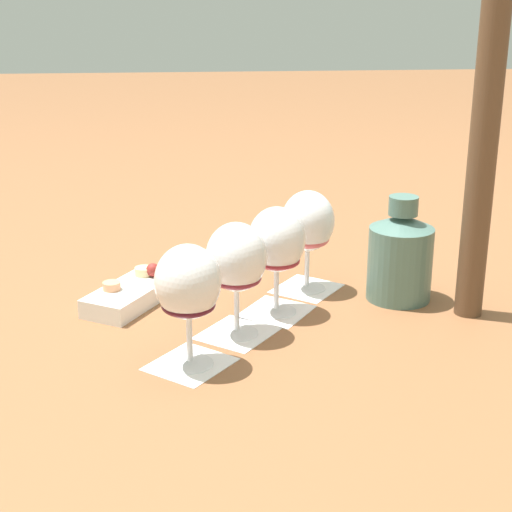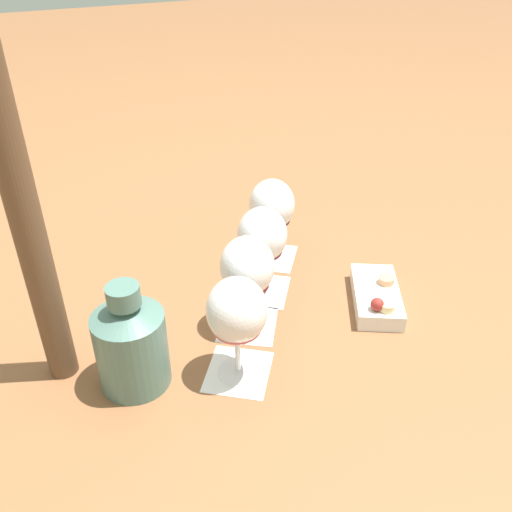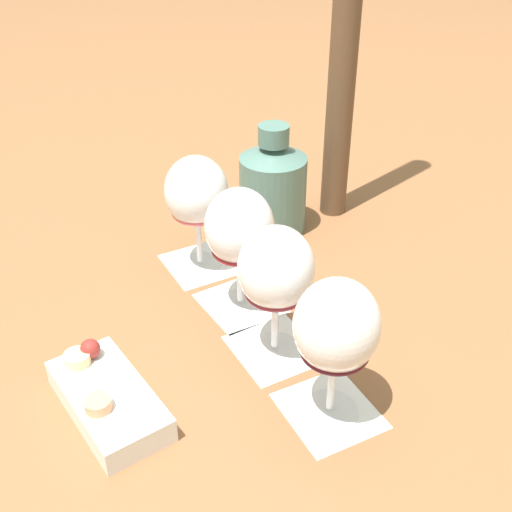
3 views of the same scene
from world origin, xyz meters
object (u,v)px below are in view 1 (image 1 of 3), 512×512
(wine_glass_1, at_px, (277,244))
(wine_glass_2, at_px, (236,262))
(wine_glass_0, at_px, (308,225))
(wine_glass_3, at_px, (188,287))
(snack_dish, at_px, (130,294))
(ceramic_vase, at_px, (400,255))
(umbrella_pole, at_px, (492,52))

(wine_glass_1, relative_size, wine_glass_2, 1.00)
(wine_glass_0, relative_size, wine_glass_3, 1.00)
(wine_glass_0, xyz_separation_m, wine_glass_3, (0.28, -0.21, 0.00))
(wine_glass_3, height_order, snack_dish, wine_glass_3)
(ceramic_vase, relative_size, umbrella_pole, 0.22)
(snack_dish, distance_m, umbrella_pole, 0.70)
(wine_glass_2, bearing_deg, umbrella_pole, 96.87)
(wine_glass_1, distance_m, snack_dish, 0.27)
(umbrella_pole, bearing_deg, wine_glass_3, -72.51)
(wine_glass_2, bearing_deg, wine_glass_3, -36.87)
(umbrella_pole, bearing_deg, wine_glass_1, -96.22)
(snack_dish, bearing_deg, wine_glass_2, 51.65)
(ceramic_vase, height_order, snack_dish, ceramic_vase)
(wine_glass_3, distance_m, umbrella_pole, 0.58)
(wine_glass_2, relative_size, umbrella_pole, 0.21)
(wine_glass_0, distance_m, snack_dish, 0.33)
(wine_glass_1, bearing_deg, snack_dish, -102.85)
(wine_glass_2, relative_size, ceramic_vase, 0.98)
(wine_glass_1, height_order, ceramic_vase, ceramic_vase)
(wine_glass_2, xyz_separation_m, snack_dish, (-0.14, -0.18, -0.10))
(wine_glass_1, xyz_separation_m, wine_glass_2, (0.08, -0.07, -0.00))
(wine_glass_3, distance_m, ceramic_vase, 0.43)
(wine_glass_1, xyz_separation_m, umbrella_pole, (0.03, 0.32, 0.30))
(snack_dish, bearing_deg, wine_glass_3, 22.78)
(wine_glass_0, bearing_deg, umbrella_pole, 61.76)
(wine_glass_1, height_order, snack_dish, wine_glass_1)
(ceramic_vase, bearing_deg, wine_glass_1, -79.31)
(wine_glass_2, height_order, snack_dish, wine_glass_2)
(wine_glass_2, xyz_separation_m, wine_glass_3, (0.10, -0.07, 0.00))
(wine_glass_0, height_order, wine_glass_2, same)
(umbrella_pole, bearing_deg, ceramic_vase, -127.59)
(wine_glass_2, height_order, wine_glass_3, same)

